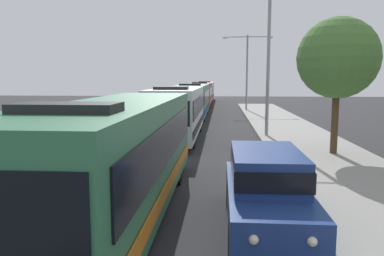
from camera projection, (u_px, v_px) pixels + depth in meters
bus_lead at (121, 153)px, 9.72m from camera, size 2.58×11.03×3.21m
bus_second_in_line at (178, 111)px, 22.56m from camera, size 2.58×10.55×3.21m
bus_middle at (193, 99)px, 34.66m from camera, size 2.58×12.40×3.21m
bus_fourth_in_line at (201, 94)px, 47.69m from camera, size 2.58×12.12×3.21m
bus_rear at (206, 91)px, 60.79m from camera, size 2.58×11.35×3.21m
white_suv at (266, 187)px, 8.99m from camera, size 1.86×4.99×1.90m
streetlamp_mid at (269, 49)px, 22.38m from camera, size 5.15×0.28×8.70m
streetlamp_far at (247, 65)px, 41.31m from camera, size 5.51×0.28×8.22m
roadside_tree at (338, 58)px, 16.92m from camera, size 3.68×3.68×6.24m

